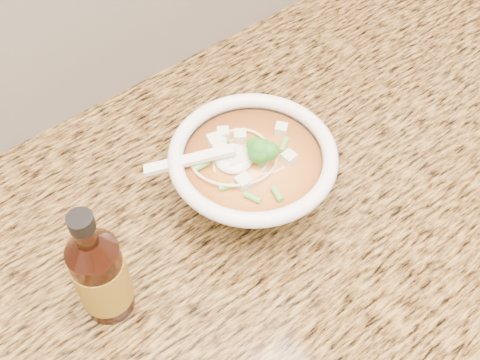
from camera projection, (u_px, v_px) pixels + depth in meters
counter_slab at (181, 276)px, 0.74m from camera, size 4.00×0.68×0.04m
soup_bowl at (252, 175)px, 0.75m from camera, size 0.22×0.21×0.12m
hot_sauce_bottle at (101, 275)px, 0.65m from camera, size 0.08×0.08×0.18m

